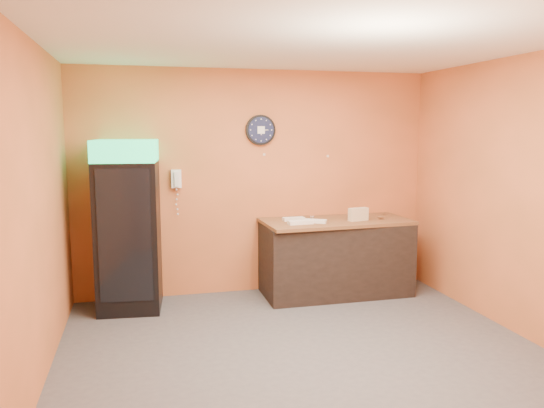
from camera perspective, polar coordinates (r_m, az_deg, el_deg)
name	(u,v)px	position (r m, az deg, el deg)	size (l,w,h in m)	color
floor	(303,351)	(5.17, 3.35, -15.54)	(4.50, 4.50, 0.00)	#47474C
back_wall	(256,182)	(6.71, -1.69, 2.35)	(4.50, 0.02, 2.80)	orange
left_wall	(36,214)	(4.64, -24.07, -0.96)	(0.02, 4.00, 2.80)	orange
right_wall	(518,196)	(5.87, 24.93, 0.76)	(0.02, 4.00, 2.80)	orange
ceiling	(306,44)	(4.79, 3.63, 16.81)	(4.50, 4.00, 0.02)	white
beverage_cooler	(129,228)	(6.22, -15.15, -2.55)	(0.75, 0.75, 1.95)	black
prep_counter	(335,258)	(6.75, 6.84, -5.83)	(1.82, 0.81, 0.91)	black
wall_clock	(261,130)	(6.65, -1.23, 7.97)	(0.38, 0.06, 0.38)	black
wall_phone	(176,179)	(6.50, -10.26, 2.68)	(0.12, 0.11, 0.22)	white
butcher_paper	(336,221)	(6.65, 6.91, -1.86)	(1.82, 0.86, 0.04)	brown
sub_roll_stack	(358,214)	(6.61, 9.26, -1.10)	(0.26, 0.14, 0.16)	beige
wrapped_sandwich_left	(300,222)	(6.31, 3.07, -1.97)	(0.30, 0.12, 0.04)	white
wrapped_sandwich_mid	(315,221)	(6.42, 4.68, -1.84)	(0.27, 0.11, 0.04)	white
wrapped_sandwich_right	(294,219)	(6.56, 2.34, -1.61)	(0.27, 0.11, 0.04)	white
kitchen_tool	(313,218)	(6.56, 4.39, -1.52)	(0.06, 0.06, 0.06)	silver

